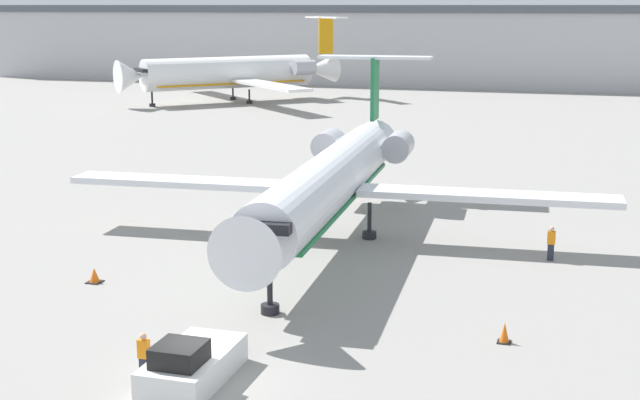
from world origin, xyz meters
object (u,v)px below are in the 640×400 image
Objects in this scene: worker_by_wing at (551,243)px; worker_near_tug at (144,356)px; traffic_cone_right at (504,333)px; airplane_main at (332,178)px; pushback_tug at (192,364)px; airplane_parked_far_left at (234,72)px; traffic_cone_left at (94,276)px.

worker_near_tug is at bearing -123.44° from worker_by_wing.
worker_by_wing is 12.27m from traffic_cone_right.
airplane_main is at bearing 129.58° from traffic_cone_right.
pushback_tug is 91.11m from airplane_parked_far_left.
pushback_tug is at bearing -68.84° from airplane_parked_far_left.
traffic_cone_left is at bearing 173.41° from traffic_cone_right.
worker_by_wing is at bearing -56.23° from airplane_parked_far_left.
traffic_cone_left is at bearing -153.87° from worker_by_wing.
worker_near_tug reaches higher than traffic_cone_right.
airplane_main is 14.00m from traffic_cone_left.
traffic_cone_left is (-7.54, 9.42, -0.58)m from worker_near_tug.
worker_by_wing reaches higher than pushback_tug.
worker_by_wing is 2.20× the size of traffic_cone_right.
traffic_cone_left is (-20.36, -9.99, -0.60)m from worker_by_wing.
pushback_tug is 1.69m from worker_near_tug.
traffic_cone_right is at bearing -61.23° from airplane_parked_far_left.
worker_near_tug is 2.49× the size of traffic_cone_left.
pushback_tug reaches higher than traffic_cone_left.
airplane_main is at bearing 50.92° from traffic_cone_left.
worker_by_wing reaches higher than worker_near_tug.
worker_by_wing is at bearing 26.13° from traffic_cone_left.
airplane_parked_far_left reaches higher than worker_near_tug.
traffic_cone_right is (10.01, 6.80, -0.25)m from pushback_tug.
airplane_parked_far_left reaches higher than airplane_main.
worker_by_wing is at bearing 59.47° from pushback_tug.
traffic_cone_left is 0.87× the size of traffic_cone_right.
airplane_main is 12.07m from worker_by_wing.
traffic_cone_left is at bearing -72.64° from airplane_parked_far_left.
worker_near_tug is 12.08m from traffic_cone_left.
worker_near_tug reaches higher than pushback_tug.
worker_near_tug is 13.68m from traffic_cone_right.
airplane_parked_far_left is at bearing 118.77° from traffic_cone_right.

